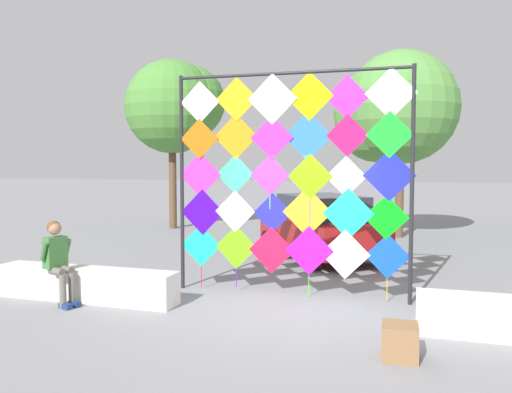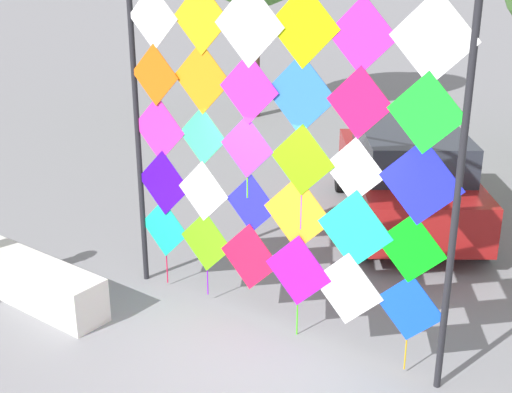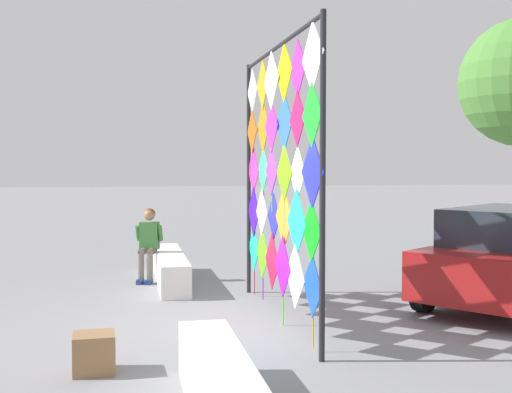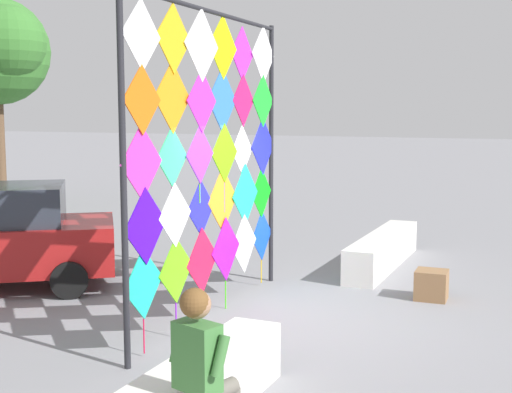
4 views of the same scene
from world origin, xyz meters
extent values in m
plane|color=gray|center=(0.00, 0.00, 0.00)|extent=(120.00, 120.00, 0.00)
cube|color=silver|center=(-3.54, -0.56, 0.28)|extent=(3.32, 0.51, 0.56)
cylinder|color=#232328|center=(-2.33, 0.73, 1.99)|extent=(0.07, 0.07, 3.97)
cylinder|color=#232328|center=(1.79, 0.81, 1.99)|extent=(0.07, 0.07, 3.97)
cylinder|color=#232328|center=(-0.27, 0.77, 3.92)|extent=(4.12, 0.14, 0.06)
cube|color=#19DBB1|center=(-1.97, 0.75, 0.82)|extent=(0.79, 0.03, 0.79)
cylinder|color=#E51643|center=(-1.97, 0.76, 0.23)|extent=(0.02, 0.02, 0.39)
cube|color=#6BDE16|center=(-1.27, 0.76, 0.83)|extent=(0.80, 0.03, 0.80)
cylinder|color=#8D16E5|center=(-1.27, 0.77, 0.26)|extent=(0.02, 0.02, 0.34)
cube|color=#F51742|center=(-0.60, 0.76, 0.80)|extent=(0.85, 0.03, 0.85)
cube|color=#A415CC|center=(0.08, 0.76, 0.83)|extent=(0.87, 0.03, 0.87)
cylinder|color=#44E516|center=(0.08, 0.77, 0.16)|extent=(0.02, 0.02, 0.47)
cube|color=white|center=(0.71, 0.78, 0.79)|extent=(0.86, 0.03, 0.86)
cube|color=blue|center=(1.42, 0.81, 0.79)|extent=(0.76, 0.03, 0.76)
cylinder|color=gold|center=(1.42, 0.82, 0.23)|extent=(0.02, 0.02, 0.36)
cube|color=#3E09D1|center=(-1.92, 0.74, 1.45)|extent=(0.85, 0.03, 0.85)
cube|color=white|center=(-1.28, 0.75, 1.48)|extent=(0.76, 0.03, 0.76)
cube|color=#2425E2|center=(-0.58, 0.78, 1.47)|extent=(0.71, 0.03, 0.71)
cylinder|color=yellow|center=(-0.58, 0.79, 1.00)|extent=(0.02, 0.02, 0.23)
cube|color=orange|center=(0.04, 0.79, 1.50)|extent=(0.88, 0.03, 0.88)
cube|color=#1CE7B0|center=(0.76, 0.78, 1.50)|extent=(0.88, 0.03, 0.88)
cube|color=#0BE514|center=(1.39, 0.80, 1.45)|extent=(0.75, 0.03, 0.75)
cylinder|color=#E516DC|center=(1.38, 0.81, 0.92)|extent=(0.02, 0.02, 0.32)
cube|color=#F130B9|center=(-1.97, 0.75, 2.14)|extent=(0.82, 0.03, 0.82)
cube|color=#39F290|center=(-1.29, 0.77, 2.16)|extent=(0.70, 0.03, 0.70)
cylinder|color=#E51684|center=(-1.29, 0.78, 1.66)|extent=(0.02, 0.02, 0.30)
cube|color=#9535E2|center=(-0.63, 0.76, 2.15)|extent=(0.73, 0.03, 0.73)
cylinder|color=#73E516|center=(-0.63, 0.77, 1.67)|extent=(0.02, 0.02, 0.24)
cube|color=#6FD00E|center=(0.09, 0.78, 2.13)|extent=(0.79, 0.03, 0.79)
cylinder|color=#7E16E5|center=(0.09, 0.79, 1.53)|extent=(0.02, 0.02, 0.40)
cube|color=white|center=(0.71, 0.81, 2.13)|extent=(0.70, 0.03, 0.70)
cube|color=#1E26F3|center=(1.43, 0.80, 2.15)|extent=(0.87, 0.03, 0.87)
cube|color=orange|center=(-1.97, 0.72, 2.81)|extent=(0.74, 0.03, 0.74)
cube|color=orange|center=(-1.27, 0.77, 2.84)|extent=(0.83, 0.03, 0.83)
cube|color=#EF2EEE|center=(-0.59, 0.75, 2.81)|extent=(0.78, 0.03, 0.78)
cube|color=#307AD7|center=(0.05, 0.79, 2.83)|extent=(0.86, 0.03, 0.86)
cube|color=#E41866|center=(0.73, 0.80, 2.83)|extent=(0.73, 0.03, 0.73)
cube|color=#1CE72E|center=(1.42, 0.79, 2.83)|extent=(0.78, 0.03, 0.78)
cube|color=white|center=(-1.95, 0.73, 3.47)|extent=(0.76, 0.03, 0.76)
cube|color=gold|center=(-1.25, 0.75, 3.51)|extent=(0.80, 0.03, 0.80)
cube|color=white|center=(-0.59, 0.75, 3.48)|extent=(0.90, 0.03, 0.90)
cylinder|color=#1691E5|center=(-0.59, 0.76, 2.86)|extent=(0.02, 0.02, 0.36)
cube|color=#E5F90B|center=(0.07, 0.78, 3.51)|extent=(0.84, 0.03, 0.84)
cylinder|color=#2716E5|center=(0.07, 0.79, 2.96)|extent=(0.02, 0.02, 0.27)
cube|color=#D82BD7|center=(0.71, 0.81, 3.47)|extent=(0.75, 0.03, 0.75)
cylinder|color=#16E518|center=(0.71, 0.82, 2.96)|extent=(0.02, 0.02, 0.28)
cube|color=white|center=(1.43, 0.80, 3.51)|extent=(0.86, 0.03, 0.86)
cylinder|color=#666056|center=(-3.59, -1.11, 0.28)|extent=(0.11, 0.11, 0.56)
cylinder|color=#666056|center=(-3.74, -1.06, 0.59)|extent=(0.33, 0.21, 0.13)
cube|color=navy|center=(-3.53, -1.13, 0.04)|extent=(0.26, 0.17, 0.09)
cylinder|color=#666056|center=(-3.54, -0.95, 0.28)|extent=(0.11, 0.11, 0.56)
cylinder|color=#666056|center=(-3.69, -0.90, 0.59)|extent=(0.33, 0.21, 0.13)
cube|color=navy|center=(-3.49, -0.96, 0.04)|extent=(0.26, 0.17, 0.09)
cube|color=#3D7538|center=(-3.86, -0.94, 0.88)|extent=(0.30, 0.40, 0.52)
sphere|color=#A37556|center=(-3.86, -0.94, 1.28)|extent=(0.22, 0.22, 0.22)
sphere|color=brown|center=(-3.88, -0.93, 1.29)|extent=(0.22, 0.22, 0.22)
cylinder|color=#3D7538|center=(-3.91, -1.16, 0.93)|extent=(0.19, 0.13, 0.31)
cylinder|color=#3D7538|center=(-3.78, -0.73, 0.93)|extent=(0.19, 0.13, 0.31)
cube|color=maroon|center=(-0.44, 4.70, 0.63)|extent=(3.78, 4.29, 0.72)
cube|color=#282D38|center=(-0.36, 4.58, 1.28)|extent=(2.57, 2.73, 0.58)
cylinder|color=black|center=(-1.95, 5.30, 0.27)|extent=(0.49, 0.56, 0.54)
cylinder|color=black|center=(-0.55, 6.32, 0.27)|extent=(0.49, 0.56, 0.54)
cylinder|color=black|center=(-0.34, 3.08, 0.27)|extent=(0.49, 0.56, 0.54)
cylinder|color=black|center=(1.07, 4.10, 0.27)|extent=(0.49, 0.56, 0.54)
cube|color=olive|center=(1.70, -1.71, 0.21)|extent=(0.45, 0.46, 0.42)
cylinder|color=brown|center=(1.37, 8.90, 1.53)|extent=(0.26, 0.26, 3.05)
sphere|color=#569342|center=(1.37, 8.90, 4.12)|extent=(3.57, 3.57, 3.57)
sphere|color=#569342|center=(0.64, 9.03, 3.70)|extent=(2.62, 2.62, 2.62)
sphere|color=#569342|center=(0.65, 9.18, 4.01)|extent=(2.92, 2.92, 2.92)
sphere|color=#569342|center=(1.33, 8.12, 4.47)|extent=(1.94, 1.94, 1.94)
cylinder|color=brown|center=(-6.56, 8.81, 1.69)|extent=(0.27, 0.27, 3.39)
sphere|color=#4C8938|center=(-6.56, 8.81, 4.39)|extent=(3.35, 3.35, 3.35)
sphere|color=#4C8938|center=(-6.82, 8.86, 4.57)|extent=(2.58, 2.58, 2.58)
sphere|color=#4C8938|center=(-6.10, 9.23, 4.59)|extent=(2.66, 2.66, 2.66)
sphere|color=#4C8938|center=(-7.14, 9.64, 4.45)|extent=(1.79, 1.79, 1.79)
camera|label=1|loc=(1.84, -7.99, 2.35)|focal=35.93mm
camera|label=2|loc=(3.89, -5.12, 4.36)|focal=48.76mm
camera|label=3|loc=(8.86, -1.34, 2.24)|focal=45.84mm
camera|label=4|loc=(-8.30, -3.37, 2.71)|focal=49.30mm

